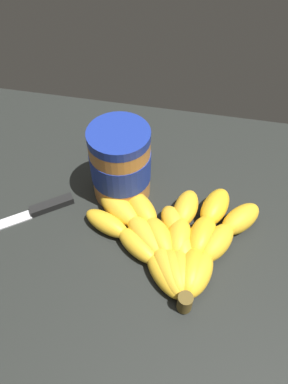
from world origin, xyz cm
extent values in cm
cube|color=black|center=(0.00, 0.00, -1.72)|extent=(82.18, 60.64, 3.44)
ellipsoid|color=gold|center=(8.15, -6.81, 1.81)|extent=(5.48, 8.15, 3.62)
ellipsoid|color=gold|center=(10.33, -1.30, 1.81)|extent=(6.66, 8.28, 3.62)
ellipsoid|color=gold|center=(13.62, 3.64, 1.81)|extent=(7.55, 8.05, 3.62)
ellipsoid|color=gold|center=(7.30, -6.64, 1.90)|extent=(4.37, 7.78, 3.80)
ellipsoid|color=gold|center=(8.12, -0.70, 1.90)|extent=(5.18, 8.10, 3.80)
ellipsoid|color=gold|center=(9.62, 5.10, 1.90)|extent=(5.92, 8.31, 3.80)
ellipsoid|color=gold|center=(6.51, -7.35, 1.63)|extent=(3.91, 6.09, 3.27)
ellipsoid|color=gold|center=(5.51, -2.88, 1.63)|extent=(4.93, 6.50, 3.27)
ellipsoid|color=gold|center=(3.60, 1.28, 1.63)|extent=(5.74, 6.62, 3.27)
ellipsoid|color=gold|center=(5.80, -6.99, 1.81)|extent=(5.35, 7.69, 3.62)
ellipsoid|color=gold|center=(4.90, -1.51, 1.81)|extent=(4.02, 7.18, 3.62)
ellipsoid|color=gold|center=(5.17, 4.03, 1.81)|extent=(4.66, 7.46, 3.62)
ellipsoid|color=gold|center=(4.96, -7.14, 1.83)|extent=(6.57, 8.25, 3.65)
ellipsoid|color=gold|center=(1.98, -2.05, 1.83)|extent=(7.17, 8.17, 3.65)
ellipsoid|color=gold|center=(-1.66, 2.60, 1.83)|extent=(7.65, 7.94, 3.65)
ellipsoid|color=gold|center=(4.28, -7.19, 1.77)|extent=(7.50, 8.73, 3.53)
ellipsoid|color=gold|center=(0.13, -2.20, 1.77)|extent=(8.29, 8.24, 3.53)
ellipsoid|color=gold|center=(-4.92, 1.89, 1.77)|extent=(8.75, 7.43, 3.53)
ellipsoid|color=gold|center=(3.79, -7.82, 1.53)|extent=(7.52, 7.68, 3.06)
ellipsoid|color=gold|center=(-0.86, -3.86, 1.53)|extent=(8.07, 6.86, 3.06)
ellipsoid|color=gold|center=(-6.24, -0.96, 1.53)|extent=(8.27, 5.75, 3.06)
cylinder|color=brown|center=(6.95, -11.13, 1.80)|extent=(2.00, 2.00, 3.00)
cylinder|color=#B27238|center=(-5.78, 7.03, 5.73)|extent=(9.26, 9.26, 11.47)
cylinder|color=navy|center=(-5.78, 7.03, 6.31)|extent=(9.45, 9.45, 5.16)
cylinder|color=navy|center=(-5.78, 7.03, 12.22)|extent=(9.30, 9.30, 1.51)
cube|color=black|center=(-16.13, 1.38, 0.60)|extent=(6.58, 5.45, 1.20)
camera|label=1|loc=(5.44, -30.55, 47.07)|focal=33.93mm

